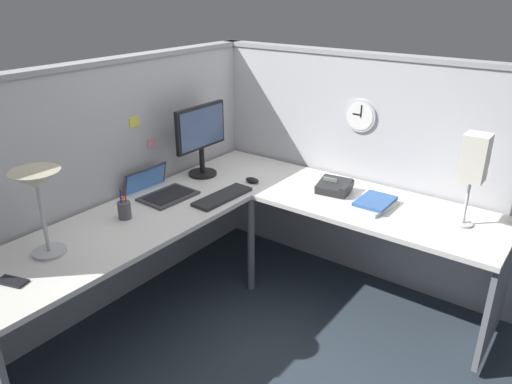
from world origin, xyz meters
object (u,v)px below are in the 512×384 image
pen_cup (124,210)px  cell_phone (12,281)px  desk_lamp_paper (474,161)px  laptop (158,190)px  wall_clock (361,116)px  computer_mouse (252,180)px  monitor (201,135)px  keyboard (222,197)px  desk_lamp_dome (37,187)px  book_stack (373,203)px  office_phone (335,187)px

pen_cup → cell_phone: bearing=-171.7°
desk_lamp_paper → cell_phone: bearing=140.6°
laptop → wall_clock: wall_clock is taller
desk_lamp_paper → computer_mouse: bearing=98.4°
monitor → desk_lamp_paper: (0.29, -1.71, 0.09)m
keyboard → desk_lamp_dome: size_ratio=0.97×
monitor → desk_lamp_dome: monitor is taller
monitor → pen_cup: 0.83m
laptop → desk_lamp_dome: desk_lamp_dome is taller
pen_cup → wall_clock: 1.64m
book_stack → wall_clock: 0.64m
office_phone → laptop: bearing=127.2°
office_phone → desk_lamp_dome: bearing=152.8°
wall_clock → desk_lamp_dome: bearing=157.1°
desk_lamp_dome → wall_clock: (1.87, -0.79, 0.08)m
pen_cup → cell_phone: pen_cup is taller
keyboard → desk_lamp_paper: desk_lamp_paper is taller
laptop → cell_phone: 1.13m
desk_lamp_paper → wall_clock: 0.86m
wall_clock → laptop: bearing=138.1°
keyboard → office_phone: office_phone is taller
laptop → book_stack: 1.37m
wall_clock → book_stack: bearing=-141.2°
pen_cup → keyboard: bearing=-26.3°
keyboard → book_stack: 0.94m
desk_lamp_dome → cell_phone: desk_lamp_dome is taller
pen_cup → book_stack: pen_cup is taller
cell_phone → monitor: bearing=-9.9°
keyboard → cell_phone: (-1.30, 0.16, -0.01)m
wall_clock → pen_cup: bearing=149.9°
book_stack → monitor: bearing=100.3°
computer_mouse → office_phone: office_phone is taller
desk_lamp_paper → wall_clock: (0.30, 0.81, 0.06)m
monitor → computer_mouse: (0.09, -0.37, -0.28)m
keyboard → pen_cup: size_ratio=2.39×
monitor → book_stack: (0.22, -1.20, -0.27)m
desk_lamp_paper → laptop: bearing=112.5°
keyboard → monitor: bearing=60.5°
cell_phone → book_stack: (1.75, -0.99, 0.02)m
cell_phone → pen_cup: bearing=-9.5°
desk_lamp_dome → desk_lamp_paper: (1.57, -1.60, 0.02)m
computer_mouse → keyboard: bearing=-178.7°
keyboard → pen_cup: 0.62m
office_phone → keyboard: bearing=133.6°
laptop → cell_phone: (-1.11, -0.22, -0.02)m
keyboard → pen_cup: bearing=156.0°
desk_lamp_dome → desk_lamp_paper: bearing=-45.5°
laptop → pen_cup: (-0.36, -0.11, 0.03)m
monitor → cell_phone: monitor is taller
monitor → desk_lamp_paper: desk_lamp_paper is taller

